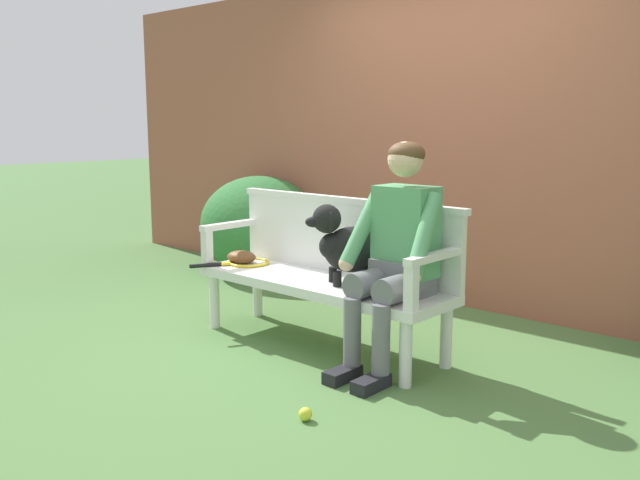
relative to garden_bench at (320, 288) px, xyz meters
The scene contains 12 objects.
ground_plane 0.38m from the garden_bench, ahead, with size 40.00×40.00×0.00m, color #4C753D.
brick_garden_fence 1.84m from the garden_bench, 90.00° to the left, with size 8.00×0.30×2.58m, color #9E5642.
hedge_bush_mid_right 2.19m from the garden_bench, 147.24° to the left, with size 1.17×1.05×0.92m, color #337538.
garden_bench is the anchor object (origin of this frame).
bench_backrest 0.39m from the garden_bench, 90.00° to the left, with size 1.81×0.06×0.50m.
bench_armrest_left_end 0.89m from the garden_bench, behind, with size 0.06×0.52×0.28m.
bench_armrest_right_end 0.89m from the garden_bench, ahead, with size 0.06×0.52×0.28m.
person_seated 0.68m from the garden_bench, ahead, with size 0.56×0.66×1.31m.
dog_on_bench 0.36m from the garden_bench, ahead, with size 0.40×0.46×0.49m.
tennis_racket 0.70m from the garden_bench, behind, with size 0.39×0.57×0.03m.
baseball_glove 0.74m from the garden_bench, behind, with size 0.22×0.17×0.09m, color brown.
tennis_ball 1.17m from the garden_bench, 51.24° to the right, with size 0.07×0.07×0.07m, color #CCDB33.
Camera 1 is at (2.84, -3.11, 1.42)m, focal length 38.56 mm.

